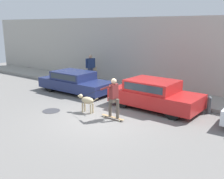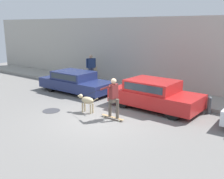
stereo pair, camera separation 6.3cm
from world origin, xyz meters
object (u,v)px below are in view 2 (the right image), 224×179
at_px(parked_car_0, 76,82).
at_px(dog, 87,101).
at_px(pedestrian_with_bag, 91,67).
at_px(skateboarder, 113,96).
at_px(parked_car_1, 154,95).
at_px(fire_hydrant, 209,105).

bearing_deg(parked_car_0, dog, -37.49).
bearing_deg(pedestrian_with_bag, skateboarder, -16.09).
bearing_deg(parked_car_1, pedestrian_with_bag, 160.06).
distance_m(dog, pedestrian_with_bag, 5.91).
xyz_separation_m(parked_car_0, fire_hydrant, (7.09, 0.78, -0.18)).
height_order(pedestrian_with_bag, fire_hydrant, pedestrian_with_bag).
height_order(parked_car_1, fire_hydrant, parked_car_1).
bearing_deg(pedestrian_with_bag, parked_car_1, 3.30).
relative_size(parked_car_1, pedestrian_with_bag, 2.44).
relative_size(parked_car_1, skateboarder, 1.82).
bearing_deg(pedestrian_with_bag, fire_hydrant, 14.17).
height_order(parked_car_0, fire_hydrant, parked_car_0).
bearing_deg(parked_car_1, skateboarder, -104.07).
distance_m(parked_car_1, skateboarder, 2.31).
distance_m(pedestrian_with_bag, fire_hydrant, 8.15).
relative_size(parked_car_0, dog, 4.18).
height_order(skateboarder, pedestrian_with_bag, pedestrian_with_bag).
relative_size(parked_car_1, fire_hydrant, 5.43).
xyz_separation_m(skateboarder, pedestrian_with_bag, (-5.16, 4.51, 0.12)).
relative_size(parked_car_0, parked_car_1, 1.05).
xyz_separation_m(dog, skateboarder, (1.40, 0.01, 0.44)).
xyz_separation_m(parked_car_1, dog, (-2.03, -2.21, -0.12)).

